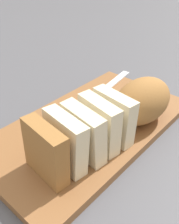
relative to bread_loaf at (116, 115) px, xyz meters
name	(u,v)px	position (x,y,z in m)	size (l,w,h in m)	color
ground_plane	(89,130)	(0.01, -0.06, -0.07)	(3.00, 3.00, 0.00)	#4C4C51
cutting_board	(89,127)	(0.01, -0.06, -0.06)	(0.46, 0.25, 0.02)	brown
bread_loaf	(116,115)	(0.00, 0.00, 0.00)	(0.33, 0.13, 0.10)	#996633
bread_knife	(83,105)	(-0.03, -0.12, -0.04)	(0.30, 0.07, 0.02)	silver
crumb_near_knife	(92,125)	(0.01, -0.05, -0.05)	(0.00, 0.00, 0.00)	#A8753D
crumb_near_loaf	(109,126)	(-0.01, -0.02, -0.05)	(0.00, 0.00, 0.00)	#A8753D
crumb_stray_left	(112,109)	(-0.07, -0.06, -0.05)	(0.01, 0.01, 0.01)	#A8753D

